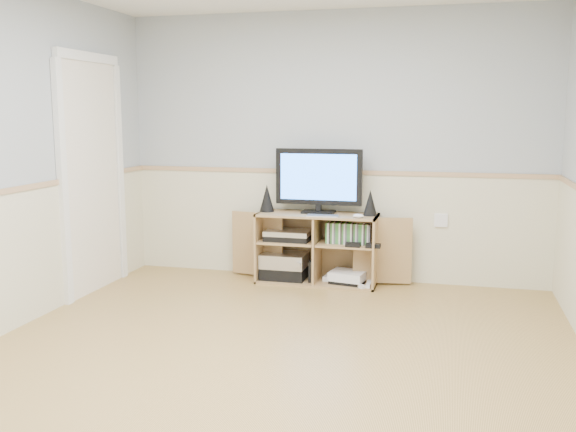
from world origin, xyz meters
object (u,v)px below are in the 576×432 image
object	(u,v)px
game_consoles	(347,277)
media_cabinet	(318,247)
keyboard	(322,216)
monitor	(319,179)

from	to	relation	value
game_consoles	media_cabinet	bearing A→B (deg)	167.39
keyboard	game_consoles	bearing A→B (deg)	26.94
game_consoles	monitor	bearing A→B (deg)	168.01
media_cabinet	monitor	xyz separation A→B (m)	(-0.00, -0.00, 0.64)
monitor	keyboard	distance (m)	0.37
keyboard	game_consoles	xyz separation A→B (m)	(0.21, 0.13, -0.59)
media_cabinet	game_consoles	bearing A→B (deg)	-12.61
media_cabinet	keyboard	size ratio (longest dim) A/B	6.11
media_cabinet	monitor	distance (m)	0.64
keyboard	game_consoles	world-z (taller)	keyboard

